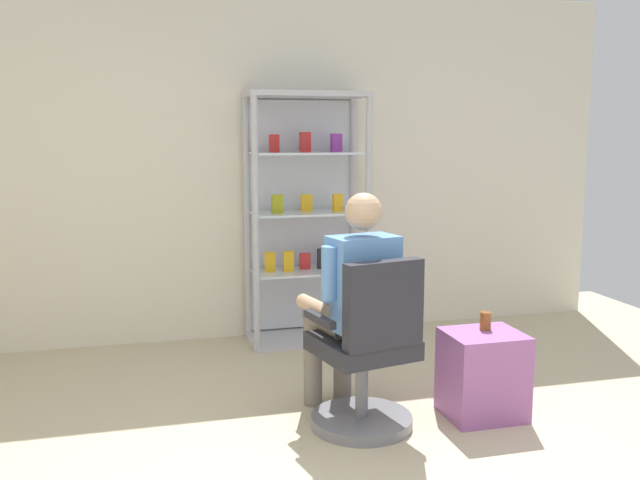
% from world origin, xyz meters
% --- Properties ---
extents(back_wall, '(6.00, 0.10, 2.70)m').
position_xyz_m(back_wall, '(0.00, 3.00, 1.35)').
color(back_wall, silver).
rests_on(back_wall, ground).
extents(display_cabinet_main, '(0.90, 0.45, 1.90)m').
position_xyz_m(display_cabinet_main, '(0.40, 2.76, 0.96)').
color(display_cabinet_main, '#B7B7BC').
rests_on(display_cabinet_main, ground).
extents(office_chair, '(0.61, 0.58, 0.96)m').
position_xyz_m(office_chair, '(0.33, 1.02, 0.39)').
color(office_chair, slate).
rests_on(office_chair, ground).
extents(seated_shopkeeper, '(0.55, 0.61, 1.29)m').
position_xyz_m(seated_shopkeeper, '(0.29, 1.18, 0.71)').
color(seated_shopkeeper, slate).
rests_on(seated_shopkeeper, ground).
extents(storage_crate, '(0.42, 0.37, 0.49)m').
position_xyz_m(storage_crate, '(1.02, 1.04, 0.24)').
color(storage_crate, '#9E599E').
rests_on(storage_crate, ground).
extents(tea_glass, '(0.06, 0.06, 0.10)m').
position_xyz_m(tea_glass, '(1.06, 1.09, 0.54)').
color(tea_glass, brown).
rests_on(tea_glass, storage_crate).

